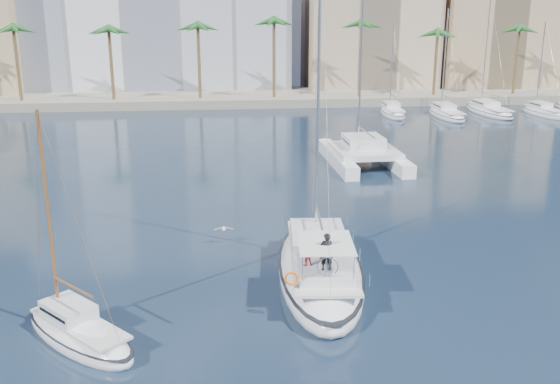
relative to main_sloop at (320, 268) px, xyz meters
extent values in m
plane|color=black|center=(-2.35, 2.32, -0.57)|extent=(160.00, 160.00, 0.00)
cube|color=gray|center=(-2.35, 63.32, 0.03)|extent=(120.00, 14.00, 1.20)
cube|color=white|center=(-14.35, 75.32, 13.43)|extent=(42.00, 16.00, 28.00)
cube|color=tan|center=(19.65, 72.32, 9.43)|extent=(20.00, 14.00, 20.00)
cube|color=tan|center=(39.65, 70.32, 8.43)|extent=(18.00, 12.00, 18.00)
cylinder|color=brown|center=(-2.35, 59.32, 4.68)|extent=(0.44, 0.44, 10.50)
sphere|color=#1F551F|center=(-2.35, 59.32, 9.93)|extent=(3.60, 3.60, 3.60)
cylinder|color=brown|center=(31.65, 59.32, 4.68)|extent=(0.44, 0.44, 10.50)
sphere|color=#1F551F|center=(31.65, 59.32, 9.93)|extent=(3.60, 3.60, 3.60)
ellipsoid|color=white|center=(0.00, 0.00, -0.17)|extent=(5.26, 13.42, 2.72)
ellipsoid|color=black|center=(0.00, 0.00, 0.22)|extent=(5.31, 13.54, 0.18)
cube|color=silver|center=(-0.02, -0.25, 0.86)|extent=(3.78, 10.05, 0.12)
cube|color=silver|center=(0.11, 1.26, 1.22)|extent=(3.16, 4.51, 0.60)
cube|color=black|center=(0.11, 1.26, 1.24)|extent=(3.14, 4.01, 0.14)
cylinder|color=#B7BABF|center=(0.23, 2.77, 9.52)|extent=(0.15, 0.15, 17.19)
cylinder|color=#B7BABF|center=(0.01, 0.13, 2.42)|extent=(0.55, 5.29, 0.11)
cube|color=silver|center=(-0.23, -2.76, 1.10)|extent=(2.75, 3.47, 0.36)
cube|color=silver|center=(-0.24, -2.89, 2.47)|extent=(2.75, 3.47, 0.04)
torus|color=silver|center=(-0.34, -4.02, 1.77)|extent=(0.96, 0.14, 0.96)
torus|color=#E8570C|center=(-1.98, -4.39, 1.47)|extent=(0.64, 0.25, 0.64)
imported|color=black|center=(-0.26, -3.18, 2.16)|extent=(0.66, 0.45, 1.76)
imported|color=red|center=(-1.06, -2.56, 1.84)|extent=(0.57, 0.46, 1.11)
ellipsoid|color=white|center=(-10.94, -5.22, -0.33)|extent=(6.33, 6.58, 1.63)
ellipsoid|color=black|center=(-10.94, -5.22, -0.10)|extent=(6.39, 6.64, 0.18)
cube|color=silver|center=(-10.85, -5.31, 0.29)|extent=(4.68, 4.88, 0.12)
cube|color=silver|center=(-11.39, -4.73, 0.65)|extent=(2.62, 2.67, 0.60)
cube|color=black|center=(-11.39, -4.73, 0.67)|extent=(2.46, 2.48, 0.14)
cylinder|color=brown|center=(-11.94, -4.14, 4.64)|extent=(0.15, 0.15, 8.59)
cylinder|color=brown|center=(-10.99, -5.17, 1.85)|extent=(1.99, 2.13, 0.11)
cube|color=white|center=(5.48, 23.94, -0.02)|extent=(1.52, 11.77, 1.10)
cube|color=white|center=(10.16, 24.07, -0.02)|extent=(1.52, 11.77, 1.10)
cube|color=silver|center=(7.84, 23.42, 0.73)|extent=(5.45, 6.60, 0.50)
cube|color=silver|center=(7.82, 24.01, 1.43)|extent=(3.32, 3.61, 1.00)
cube|color=black|center=(7.82, 24.01, 1.48)|extent=(3.33, 3.14, 0.18)
cylinder|color=#B7BABF|center=(7.77, 25.77, 8.76)|extent=(0.18, 0.18, 15.66)
ellipsoid|color=silver|center=(-4.78, 5.25, 0.40)|extent=(0.23, 0.44, 0.21)
sphere|color=silver|center=(-4.78, 5.45, 0.42)|extent=(0.11, 0.11, 0.11)
cube|color=gray|center=(-5.09, 5.25, 0.43)|extent=(0.50, 0.18, 0.12)
cube|color=gray|center=(-4.47, 5.25, 0.43)|extent=(0.50, 0.18, 0.12)
camera|label=1|loc=(-5.00, -29.02, 12.69)|focal=40.00mm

